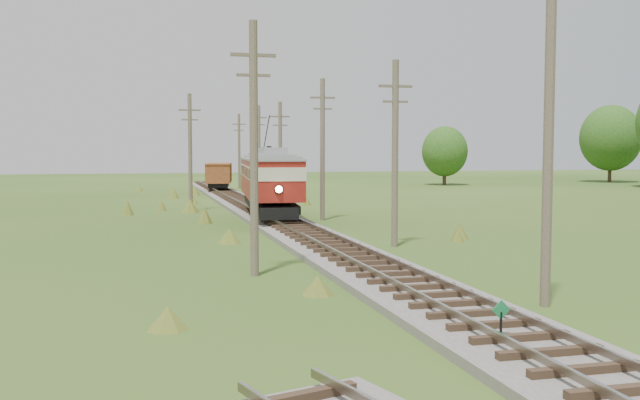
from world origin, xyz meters
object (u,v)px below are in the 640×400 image
object	(u,v)px
switch_marker	(501,319)
gondola	(219,174)
gravel_pile	(258,193)
streetcar	(269,176)

from	to	relation	value
switch_marker	gondola	size ratio (longest dim) A/B	0.13
gravel_pile	streetcar	bearing A→B (deg)	-97.31
gondola	gravel_pile	distance (m)	10.32
streetcar	gravel_pile	distance (m)	20.32
streetcar	gondola	xyz separation A→B (m)	(0.00, 29.91, -0.87)
switch_marker	streetcar	size ratio (longest dim) A/B	0.08
switch_marker	gravel_pile	world-z (taller)	switch_marker
streetcar	gondola	size ratio (longest dim) A/B	1.70
switch_marker	streetcar	xyz separation A→B (m)	(0.20, 30.93, 2.18)
streetcar	gondola	distance (m)	29.93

